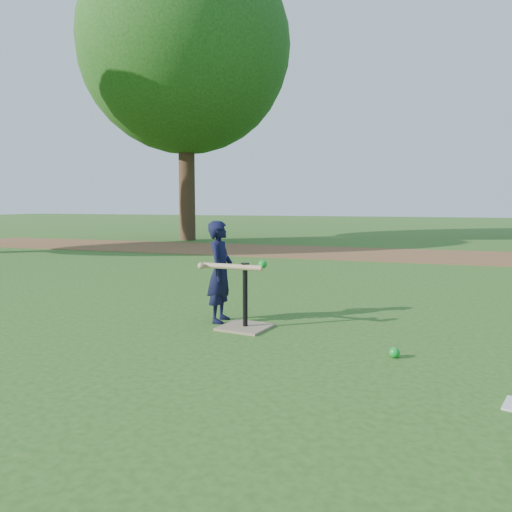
% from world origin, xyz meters
% --- Properties ---
extents(ground, '(80.00, 80.00, 0.00)m').
position_xyz_m(ground, '(0.00, 0.00, 0.00)').
color(ground, '#285116').
rests_on(ground, ground).
extents(dirt_strip, '(24.00, 3.00, 0.01)m').
position_xyz_m(dirt_strip, '(0.00, 7.50, 0.01)').
color(dirt_strip, brown).
rests_on(dirt_strip, ground).
extents(child, '(0.27, 0.38, 0.99)m').
position_xyz_m(child, '(-0.64, 0.35, 0.50)').
color(child, black).
rests_on(child, ground).
extents(wiffle_ball_ground, '(0.08, 0.08, 0.08)m').
position_xyz_m(wiffle_ball_ground, '(1.07, -0.28, 0.04)').
color(wiffle_ball_ground, '#0D9925').
rests_on(wiffle_ball_ground, ground).
extents(batting_tee, '(0.49, 0.49, 0.61)m').
position_xyz_m(batting_tee, '(-0.31, 0.18, 0.11)').
color(batting_tee, '#93785D').
rests_on(batting_tee, ground).
extents(swing_action, '(0.66, 0.14, 0.10)m').
position_xyz_m(swing_action, '(-0.40, 0.16, 0.58)').
color(swing_action, tan).
rests_on(swing_action, ground).
extents(tree_left, '(6.40, 6.40, 9.08)m').
position_xyz_m(tree_left, '(-6.00, 10.00, 5.87)').
color(tree_left, '#382316').
rests_on(tree_left, ground).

